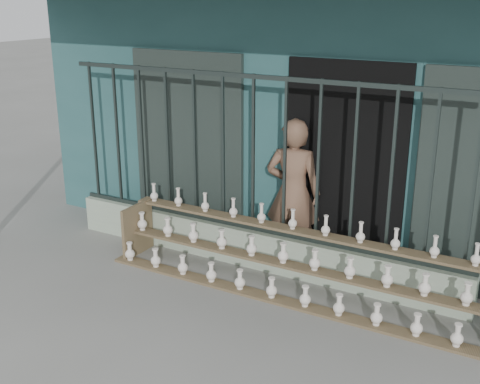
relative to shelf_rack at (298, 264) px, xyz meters
The scene contains 6 objects.
ground 1.22m from the shelf_rack, 130.82° to the right, with size 60.00×60.00×0.00m, color slate.
workshop_building 3.65m from the shelf_rack, 102.81° to the left, with size 7.40×6.60×3.21m.
parapet_wall 0.88m from the shelf_rack, 151.54° to the left, with size 5.00×0.20×0.45m, color #9EAF96.
security_fence 1.32m from the shelf_rack, 151.54° to the left, with size 5.00×0.04×1.80m.
shelf_rack is the anchor object (origin of this frame).
elderly_woman 0.97m from the shelf_rack, 119.08° to the left, with size 0.64×0.42×1.75m, color brown.
Camera 1 is at (3.06, -4.44, 3.08)m, focal length 45.00 mm.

